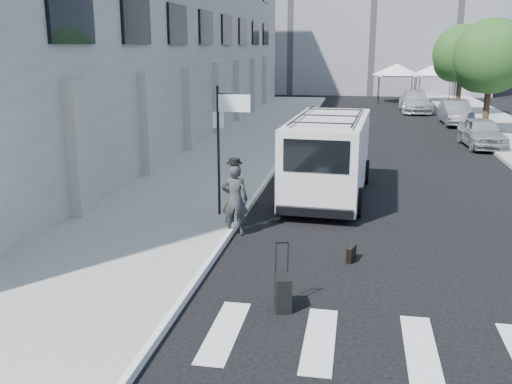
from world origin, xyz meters
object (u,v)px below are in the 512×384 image
at_px(businessman, 235,199).
at_px(cargo_van, 329,156).
at_px(briefcase, 351,254).
at_px(parked_car_a, 482,133).
at_px(parked_car_c, 415,102).
at_px(parked_car_b, 455,113).
at_px(suitcase, 283,293).

xyz_separation_m(businessman, cargo_van, (2.10, 4.41, 0.36)).
xyz_separation_m(briefcase, cargo_van, (-0.84, 5.73, 1.12)).
bearing_deg(briefcase, parked_car_a, 83.92).
relative_size(briefcase, parked_car_c, 0.09).
distance_m(businessman, parked_car_c, 29.76).
height_order(cargo_van, parked_car_c, cargo_van).
relative_size(businessman, parked_car_b, 0.43).
height_order(suitcase, parked_car_c, parked_car_c).
distance_m(businessman, suitcase, 4.41).
bearing_deg(cargo_van, parked_car_a, 60.26).
height_order(briefcase, parked_car_c, parked_car_c).
relative_size(suitcase, parked_car_b, 0.29).
bearing_deg(parked_car_a, parked_car_c, 93.56).
height_order(businessman, parked_car_a, businessman).
bearing_deg(suitcase, parked_car_a, 54.65).
distance_m(businessman, parked_car_a, 16.96).
xyz_separation_m(cargo_van, parked_car_c, (4.80, 24.54, -0.55)).
relative_size(businessman, cargo_van, 0.27).
bearing_deg(parked_car_c, suitcase, -99.35).
height_order(briefcase, parked_car_b, parked_car_b).
bearing_deg(parked_car_b, suitcase, -105.98).
height_order(suitcase, parked_car_a, parked_car_a).
relative_size(suitcase, parked_car_c, 0.24).
relative_size(parked_car_b, parked_car_c, 0.83).
distance_m(businessman, cargo_van, 4.90).
height_order(suitcase, parked_car_b, parked_car_b).
distance_m(cargo_van, parked_car_b, 19.31).
distance_m(parked_car_b, parked_car_c, 6.65).
distance_m(suitcase, cargo_van, 8.47).
height_order(businessman, parked_car_b, businessman).
bearing_deg(suitcase, parked_car_b, 60.50).
height_order(parked_car_a, parked_car_b, parked_car_b).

